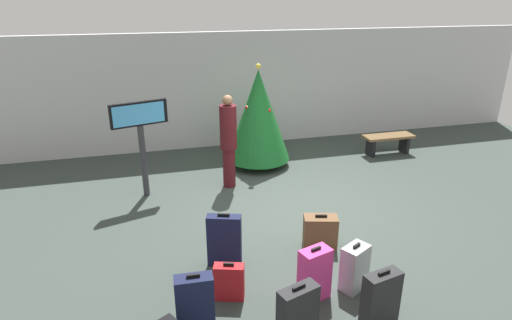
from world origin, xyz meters
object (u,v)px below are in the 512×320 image
(holiday_tree, at_px, (258,115))
(suitcase_1, at_px, (298,314))
(flight_info_kiosk, at_px, (140,129))
(suitcase_2, at_px, (224,240))
(waiting_bench, at_px, (388,140))
(suitcase_4, at_px, (320,232))
(suitcase_5, at_px, (315,274))
(suitcase_3, at_px, (381,299))
(traveller_0, at_px, (228,139))
(suitcase_0, at_px, (229,282))
(suitcase_8, at_px, (195,305))
(suitcase_6, at_px, (355,268))

(holiday_tree, bearing_deg, suitcase_1, -100.45)
(flight_info_kiosk, bearing_deg, suitcase_2, -68.87)
(waiting_bench, relative_size, suitcase_4, 2.18)
(holiday_tree, distance_m, suitcase_1, 5.50)
(waiting_bench, bearing_deg, suitcase_5, -129.68)
(waiting_bench, xyz_separation_m, suitcase_3, (-3.24, -5.25, 0.00))
(traveller_0, relative_size, suitcase_0, 3.54)
(traveller_0, xyz_separation_m, suitcase_5, (0.35, -3.75, -0.65))
(holiday_tree, height_order, traveller_0, holiday_tree)
(flight_info_kiosk, xyz_separation_m, suitcase_2, (1.05, -2.71, -0.95))
(suitcase_4, height_order, suitcase_5, suitcase_5)
(flight_info_kiosk, bearing_deg, suitcase_5, -61.58)
(suitcase_3, distance_m, suitcase_4, 1.76)
(suitcase_1, distance_m, suitcase_2, 1.73)
(suitcase_2, distance_m, suitcase_3, 2.29)
(suitcase_5, height_order, suitcase_8, suitcase_8)
(suitcase_0, distance_m, suitcase_2, 0.78)
(holiday_tree, height_order, suitcase_0, holiday_tree)
(flight_info_kiosk, xyz_separation_m, suitcase_0, (0.96, -3.47, -1.10))
(suitcase_6, bearing_deg, waiting_bench, 54.70)
(traveller_0, distance_m, suitcase_2, 2.85)
(suitcase_6, height_order, suitcase_8, suitcase_8)
(flight_info_kiosk, xyz_separation_m, suitcase_6, (2.62, -3.70, -1.03))
(traveller_0, bearing_deg, suitcase_6, -75.63)
(suitcase_2, xyz_separation_m, suitcase_4, (1.54, 0.09, -0.14))
(holiday_tree, distance_m, suitcase_0, 4.83)
(traveller_0, bearing_deg, suitcase_2, -103.04)
(suitcase_6, relative_size, suitcase_8, 0.85)
(holiday_tree, bearing_deg, traveller_0, -131.89)
(holiday_tree, bearing_deg, suitcase_8, -113.00)
(traveller_0, distance_m, suitcase_8, 4.19)
(suitcase_1, bearing_deg, suitcase_0, 124.68)
(waiting_bench, bearing_deg, suitcase_4, -133.13)
(holiday_tree, relative_size, suitcase_8, 2.89)
(waiting_bench, relative_size, suitcase_5, 1.64)
(suitcase_2, bearing_deg, flight_info_kiosk, 111.13)
(holiday_tree, xyz_separation_m, suitcase_0, (-1.60, -4.46, -0.94))
(suitcase_0, xyz_separation_m, suitcase_4, (1.63, 0.85, 0.01))
(suitcase_2, height_order, suitcase_5, suitcase_2)
(waiting_bench, height_order, suitcase_8, suitcase_8)
(suitcase_5, xyz_separation_m, suitcase_8, (-1.57, -0.22, 0.02))
(traveller_0, xyz_separation_m, suitcase_3, (0.94, -4.38, -0.67))
(traveller_0, distance_m, suitcase_3, 4.53)
(suitcase_3, relative_size, suitcase_6, 1.08)
(suitcase_0, bearing_deg, suitcase_6, -7.74)
(suitcase_6, bearing_deg, suitcase_4, 92.02)
(suitcase_2, bearing_deg, suitcase_0, -96.69)
(suitcase_4, relative_size, suitcase_8, 0.71)
(suitcase_1, xyz_separation_m, suitcase_6, (1.05, 0.66, -0.02))
(traveller_0, bearing_deg, waiting_bench, 11.77)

